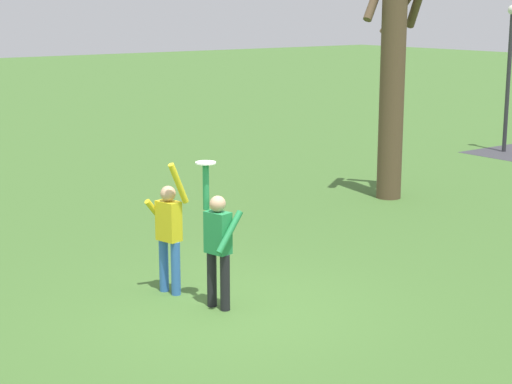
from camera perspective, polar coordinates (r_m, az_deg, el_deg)
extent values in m
plane|color=#426B2D|center=(12.27, -1.72, -7.87)|extent=(120.00, 120.00, 0.00)
cylinder|color=black|center=(12.12, -2.08, -6.08)|extent=(0.14, 0.14, 0.82)
cylinder|color=black|center=(12.29, -2.97, -5.82)|extent=(0.14, 0.14, 0.82)
cube|color=#238447|center=(12.00, -2.56, -2.73)|extent=(0.40, 0.29, 0.60)
sphere|color=tan|center=(11.90, -2.58, -0.80)|extent=(0.23, 0.23, 0.23)
cylinder|color=#238447|center=(11.84, -1.78, -2.70)|extent=(0.17, 0.49, 0.58)
cylinder|color=#238447|center=(12.00, -3.37, 0.36)|extent=(0.09, 0.09, 0.66)
cylinder|color=#3366B7|center=(12.98, -6.19, -4.88)|extent=(0.14, 0.14, 0.82)
cylinder|color=#3366B7|center=(12.80, -5.39, -5.11)|extent=(0.14, 0.14, 0.82)
cube|color=gold|center=(12.70, -5.86, -1.93)|extent=(0.40, 0.29, 0.60)
sphere|color=tan|center=(12.60, -5.90, -0.11)|extent=(0.23, 0.23, 0.23)
cylinder|color=gold|center=(12.85, -6.55, -1.56)|extent=(0.17, 0.49, 0.58)
cylinder|color=gold|center=(12.40, -5.21, 0.58)|extent=(0.15, 0.36, 0.64)
cylinder|color=white|center=(11.94, -3.39, 1.97)|extent=(0.29, 0.29, 0.02)
cylinder|color=brown|center=(19.05, 9.11, 7.39)|extent=(0.55, 0.55, 5.28)
cylinder|color=#2D2D33|center=(26.10, 16.51, 6.94)|extent=(0.12, 0.12, 4.00)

